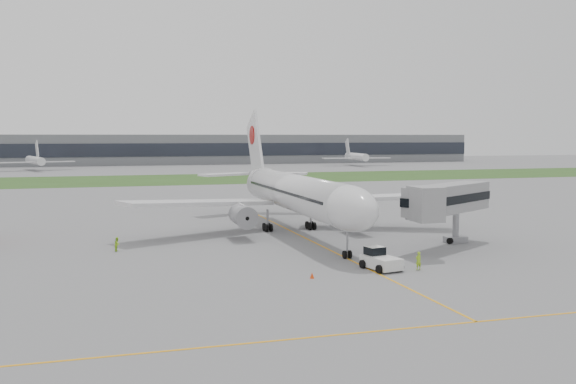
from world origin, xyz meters
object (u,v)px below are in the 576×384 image
object	(u,v)px
airliner	(294,192)
jet_bridge	(445,200)
pushback_tug	(379,259)
ground_crew_near	(418,261)

from	to	relation	value
airliner	jet_bridge	world-z (taller)	airliner
pushback_tug	jet_bridge	distance (m)	16.23
jet_bridge	ground_crew_near	distance (m)	14.61
pushback_tug	jet_bridge	world-z (taller)	jet_bridge
jet_bridge	pushback_tug	bearing A→B (deg)	-176.12
ground_crew_near	airliner	bearing A→B (deg)	-91.40
airliner	pushback_tug	xyz separation A→B (m)	(1.04, -25.98, -4.66)
jet_bridge	ground_crew_near	bearing A→B (deg)	-162.53
airliner	jet_bridge	bearing A→B (deg)	-51.14
jet_bridge	ground_crew_near	size ratio (longest dim) A/B	8.45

